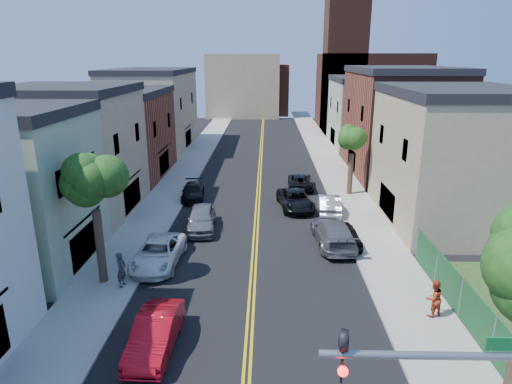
# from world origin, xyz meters

# --- Properties ---
(sidewalk_left) EXTENTS (3.20, 100.00, 0.15)m
(sidewalk_left) POSITION_xyz_m (-7.90, 40.00, 0.07)
(sidewalk_left) COLOR gray
(sidewalk_left) RESTS_ON ground
(sidewalk_right) EXTENTS (3.20, 100.00, 0.15)m
(sidewalk_right) POSITION_xyz_m (7.90, 40.00, 0.07)
(sidewalk_right) COLOR gray
(sidewalk_right) RESTS_ON ground
(curb_left) EXTENTS (0.30, 100.00, 0.15)m
(curb_left) POSITION_xyz_m (-6.15, 40.00, 0.07)
(curb_left) COLOR gray
(curb_left) RESTS_ON ground
(curb_right) EXTENTS (0.30, 100.00, 0.15)m
(curb_right) POSITION_xyz_m (6.15, 40.00, 0.07)
(curb_right) COLOR gray
(curb_right) RESTS_ON ground
(bldg_left_palegrn) EXTENTS (9.00, 8.00, 8.50)m
(bldg_left_palegrn) POSITION_xyz_m (-14.00, 16.00, 4.25)
(bldg_left_palegrn) COLOR gray
(bldg_left_palegrn) RESTS_ON ground
(bldg_left_tan_near) EXTENTS (9.00, 10.00, 9.00)m
(bldg_left_tan_near) POSITION_xyz_m (-14.00, 25.00, 4.50)
(bldg_left_tan_near) COLOR #998466
(bldg_left_tan_near) RESTS_ON ground
(bldg_left_brick) EXTENTS (9.00, 12.00, 8.00)m
(bldg_left_brick) POSITION_xyz_m (-14.00, 36.00, 4.00)
(bldg_left_brick) COLOR brown
(bldg_left_brick) RESTS_ON ground
(bldg_left_tan_far) EXTENTS (9.00, 16.00, 9.50)m
(bldg_left_tan_far) POSITION_xyz_m (-14.00, 50.00, 4.75)
(bldg_left_tan_far) COLOR #998466
(bldg_left_tan_far) RESTS_ON ground
(bldg_right_tan) EXTENTS (9.00, 12.00, 9.00)m
(bldg_right_tan) POSITION_xyz_m (14.00, 24.00, 4.50)
(bldg_right_tan) COLOR #998466
(bldg_right_tan) RESTS_ON ground
(bldg_right_brick) EXTENTS (9.00, 14.00, 10.00)m
(bldg_right_brick) POSITION_xyz_m (14.00, 38.00, 5.00)
(bldg_right_brick) COLOR brown
(bldg_right_brick) RESTS_ON ground
(bldg_right_palegrn) EXTENTS (9.00, 12.00, 8.50)m
(bldg_right_palegrn) POSITION_xyz_m (14.00, 52.00, 4.25)
(bldg_right_palegrn) COLOR gray
(bldg_right_palegrn) RESTS_ON ground
(church) EXTENTS (16.20, 14.20, 22.60)m
(church) POSITION_xyz_m (16.33, 67.07, 7.24)
(church) COLOR #4C2319
(church) RESTS_ON ground
(backdrop_left) EXTENTS (14.00, 8.00, 12.00)m
(backdrop_left) POSITION_xyz_m (-4.00, 82.00, 6.00)
(backdrop_left) COLOR #998466
(backdrop_left) RESTS_ON ground
(backdrop_center) EXTENTS (10.00, 8.00, 10.00)m
(backdrop_center) POSITION_xyz_m (0.00, 86.00, 5.00)
(backdrop_center) COLOR brown
(backdrop_center) RESTS_ON ground
(fence_right) EXTENTS (0.04, 15.00, 1.90)m
(fence_right) POSITION_xyz_m (9.50, 9.50, 1.10)
(fence_right) COLOR #143F1E
(fence_right) RESTS_ON sidewalk_right
(tree_left_mid) EXTENTS (5.20, 5.20, 9.29)m
(tree_left_mid) POSITION_xyz_m (-7.88, 14.01, 6.58)
(tree_left_mid) COLOR #322119
(tree_left_mid) RESTS_ON sidewalk_left
(tree_right_far) EXTENTS (4.40, 4.40, 8.03)m
(tree_right_far) POSITION_xyz_m (7.92, 30.01, 5.76)
(tree_right_far) COLOR #322119
(tree_right_far) RESTS_ON sidewalk_right
(red_sedan) EXTENTS (1.68, 4.53, 1.48)m
(red_sedan) POSITION_xyz_m (-3.80, 8.57, 0.74)
(red_sedan) COLOR red
(red_sedan) RESTS_ON ground
(white_pickup) EXTENTS (2.61, 5.30, 1.45)m
(white_pickup) POSITION_xyz_m (-5.50, 16.28, 0.72)
(white_pickup) COLOR silver
(white_pickup) RESTS_ON ground
(grey_car_left) EXTENTS (2.29, 4.93, 1.63)m
(grey_car_left) POSITION_xyz_m (-3.80, 21.70, 0.82)
(grey_car_left) COLOR #5C5E64
(grey_car_left) RESTS_ON ground
(black_car_left) EXTENTS (2.23, 4.59, 1.29)m
(black_car_left) POSITION_xyz_m (-5.50, 28.64, 0.64)
(black_car_left) COLOR black
(black_car_left) RESTS_ON ground
(grey_car_right) EXTENTS (2.60, 5.72, 1.62)m
(grey_car_right) POSITION_xyz_m (4.98, 19.32, 0.81)
(grey_car_right) COLOR #4F5156
(grey_car_right) RESTS_ON ground
(black_car_right) EXTENTS (2.32, 4.71, 1.55)m
(black_car_right) POSITION_xyz_m (5.50, 19.48, 0.77)
(black_car_right) COLOR black
(black_car_right) RESTS_ON ground
(silver_car_right) EXTENTS (1.84, 4.56, 1.47)m
(silver_car_right) POSITION_xyz_m (5.50, 25.33, 0.74)
(silver_car_right) COLOR #96999D
(silver_car_right) RESTS_ON ground
(dark_car_right_far) EXTENTS (2.34, 4.81, 1.32)m
(dark_car_right_far) POSITION_xyz_m (3.80, 32.05, 0.66)
(dark_car_right_far) COLOR black
(dark_car_right_far) RESTS_ON ground
(black_suv_lane) EXTENTS (3.07, 5.44, 1.43)m
(black_suv_lane) POSITION_xyz_m (3.00, 26.35, 0.72)
(black_suv_lane) COLOR black
(black_suv_lane) RESTS_ON ground
(pedestrian_left) EXTENTS (0.54, 0.73, 1.86)m
(pedestrian_left) POSITION_xyz_m (-6.72, 13.48, 1.08)
(pedestrian_left) COLOR #2A2932
(pedestrian_left) RESTS_ON sidewalk_left
(pedestrian_right) EXTENTS (1.06, 0.95, 1.79)m
(pedestrian_right) POSITION_xyz_m (8.34, 11.09, 1.04)
(pedestrian_right) COLOR #AF341B
(pedestrian_right) RESTS_ON sidewalk_right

